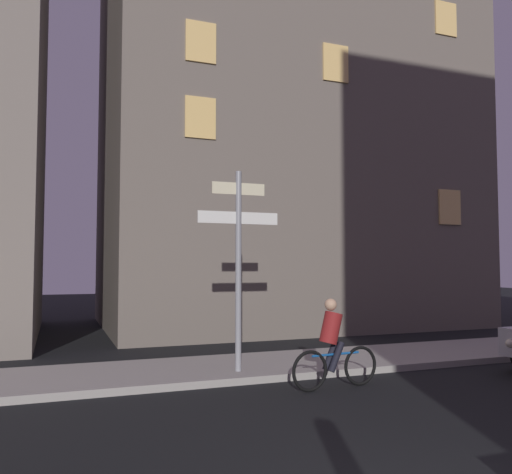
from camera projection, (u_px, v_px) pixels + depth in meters
The scene contains 4 objects.
sidewalk_kerb at pixel (209, 370), 10.69m from camera, with size 40.00×2.57×0.14m, color #9E9991.
signpost at pixel (238, 253), 10.35m from camera, with size 1.67×0.12×3.94m.
cyclist at pixel (333, 347), 9.36m from camera, with size 1.82×0.36×1.61m.
building_right_block at pixel (280, 143), 20.63m from camera, with size 13.24×8.82×14.08m.
Camera 1 is at (-2.95, -3.43, 2.19)m, focal length 36.66 mm.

